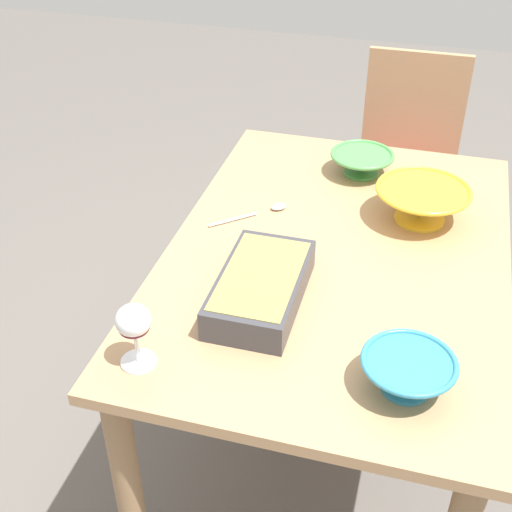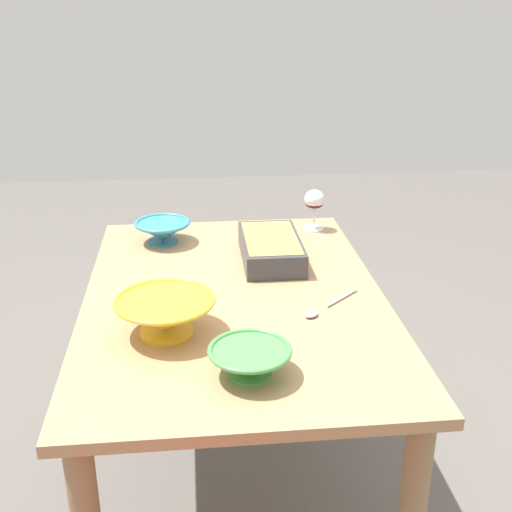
# 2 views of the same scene
# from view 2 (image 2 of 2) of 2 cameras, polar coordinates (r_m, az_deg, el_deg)

# --- Properties ---
(ground_plane) EXTENTS (8.00, 8.00, 0.00)m
(ground_plane) POSITION_cam_2_polar(r_m,az_deg,el_deg) (2.29, -1.67, -20.78)
(ground_plane) COLOR #5B5651
(dining_table) EXTENTS (1.26, 0.85, 0.76)m
(dining_table) POSITION_cam_2_polar(r_m,az_deg,el_deg) (1.91, -1.88, -6.58)
(dining_table) COLOR tan
(dining_table) RESTS_ON ground_plane
(wine_glass) EXTENTS (0.07, 0.07, 0.15)m
(wine_glass) POSITION_cam_2_polar(r_m,az_deg,el_deg) (2.32, 5.15, 4.73)
(wine_glass) COLOR white
(wine_glass) RESTS_ON dining_table
(casserole_dish) EXTENTS (0.34, 0.18, 0.08)m
(casserole_dish) POSITION_cam_2_polar(r_m,az_deg,el_deg) (2.07, 1.31, 0.77)
(casserole_dish) COLOR #38383D
(casserole_dish) RESTS_ON dining_table
(mixing_bowl) EXTENTS (0.19, 0.19, 0.07)m
(mixing_bowl) POSITION_cam_2_polar(r_m,az_deg,el_deg) (1.46, -0.54, -9.10)
(mixing_bowl) COLOR #4C994C
(mixing_bowl) RESTS_ON dining_table
(small_bowl) EXTENTS (0.25, 0.25, 0.10)m
(small_bowl) POSITION_cam_2_polar(r_m,az_deg,el_deg) (1.64, -7.98, -5.09)
(small_bowl) COLOR yellow
(small_bowl) RESTS_ON dining_table
(serving_bowl) EXTENTS (0.19, 0.19, 0.08)m
(serving_bowl) POSITION_cam_2_polar(r_m,az_deg,el_deg) (2.23, -8.21, 2.23)
(serving_bowl) COLOR teal
(serving_bowl) RESTS_ON dining_table
(serving_spoon) EXTENTS (0.17, 0.19, 0.01)m
(serving_spoon) POSITION_cam_2_polar(r_m,az_deg,el_deg) (1.76, 5.81, -4.61)
(serving_spoon) COLOR silver
(serving_spoon) RESTS_ON dining_table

